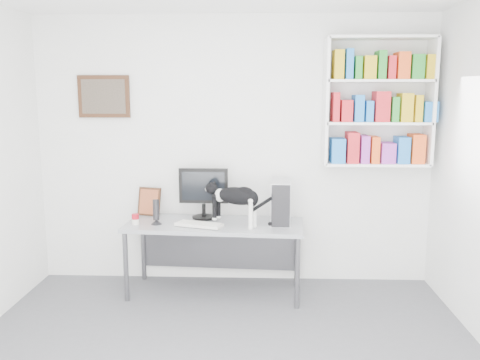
# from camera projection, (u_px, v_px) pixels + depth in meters

# --- Properties ---
(room) EXTENTS (4.01, 4.01, 2.70)m
(room) POSITION_uv_depth(u_px,v_px,m) (217.00, 188.00, 3.19)
(room) COLOR #4D4E52
(room) RESTS_ON ground
(bookshelf) EXTENTS (1.03, 0.28, 1.24)m
(bookshelf) POSITION_uv_depth(u_px,v_px,m) (378.00, 102.00, 4.87)
(bookshelf) COLOR white
(bookshelf) RESTS_ON room
(wall_art) EXTENTS (0.52, 0.04, 0.42)m
(wall_art) POSITION_uv_depth(u_px,v_px,m) (104.00, 97.00, 5.09)
(wall_art) COLOR #452716
(wall_art) RESTS_ON room
(desk) EXTENTS (1.73, 0.77, 0.70)m
(desk) POSITION_uv_depth(u_px,v_px,m) (215.00, 258.00, 4.93)
(desk) COLOR gray
(desk) RESTS_ON room
(monitor) EXTENTS (0.48, 0.23, 0.51)m
(monitor) POSITION_uv_depth(u_px,v_px,m) (204.00, 193.00, 5.01)
(monitor) COLOR black
(monitor) RESTS_ON desk
(keyboard) EXTENTS (0.47, 0.29, 0.03)m
(keyboard) POSITION_uv_depth(u_px,v_px,m) (199.00, 225.00, 4.75)
(keyboard) COLOR beige
(keyboard) RESTS_ON desk
(pc_tower) EXTENTS (0.20, 0.41, 0.41)m
(pc_tower) POSITION_uv_depth(u_px,v_px,m) (281.00, 202.00, 4.87)
(pc_tower) COLOR #B4B4B9
(pc_tower) RESTS_ON desk
(speaker) EXTENTS (0.12, 0.12, 0.25)m
(speaker) POSITION_uv_depth(u_px,v_px,m) (156.00, 211.00, 4.81)
(speaker) COLOR black
(speaker) RESTS_ON desk
(leaning_print) EXTENTS (0.26, 0.16, 0.30)m
(leaning_print) POSITION_uv_depth(u_px,v_px,m) (149.00, 201.00, 5.15)
(leaning_print) COLOR #452716
(leaning_print) RESTS_ON desk
(soup_can) EXTENTS (0.09, 0.09, 0.10)m
(soup_can) POSITION_uv_depth(u_px,v_px,m) (135.00, 219.00, 4.82)
(soup_can) COLOR #A60E1C
(soup_can) RESTS_ON desk
(cat) EXTENTS (0.64, 0.43, 0.39)m
(cat) POSITION_uv_depth(u_px,v_px,m) (236.00, 206.00, 4.74)
(cat) COLOR black
(cat) RESTS_ON desk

